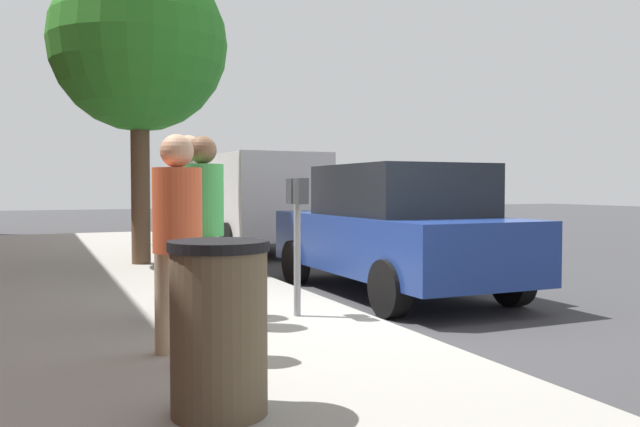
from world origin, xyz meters
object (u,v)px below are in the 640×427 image
Objects in this scene: pedestrian_at_meter at (203,213)px; parked_van_far at (247,197)px; traffic_signal at (147,139)px; street_tree at (139,45)px; parked_sedan_near at (395,229)px; pedestrian_bystander at (177,228)px; parking_meter at (297,217)px; trash_bin at (219,327)px; parking_officer at (189,209)px.

parked_van_far reaches higher than pedestrian_at_meter.
pedestrian_at_meter is at bearing 174.40° from traffic_signal.
parked_sedan_near is at bearing -143.16° from street_tree.
pedestrian_at_meter is 9.44m from traffic_signal.
parked_sedan_near is 0.84× the size of street_tree.
street_tree reaches higher than parked_sedan_near.
pedestrian_bystander is 4.48m from parked_sedan_near.
parking_meter is 1.40× the size of trash_bin.
street_tree reaches higher than parked_van_far.
parked_van_far is at bearing 107.36° from parking_officer.
pedestrian_bystander is (-1.11, 0.46, -0.06)m from pedestrian_at_meter.
street_tree is at bearing 91.04° from pedestrian_at_meter.
pedestrian_bystander is at bearing 128.10° from parked_sedan_near.
parked_sedan_near is (1.65, -3.05, -0.33)m from pedestrian_at_meter.
pedestrian_at_meter is 2.56m from trash_bin.
parking_officer is at bearing 96.21° from pedestrian_at_meter.
pedestrian_at_meter is at bearing 43.92° from pedestrian_bystander.
pedestrian_bystander is at bearing -1.29° from trash_bin.
parking_officer is 1.83× the size of trash_bin.
trash_bin is (-2.44, 0.49, -0.56)m from pedestrian_at_meter.
traffic_signal reaches higher than parking_officer.
parking_officer is 0.35× the size of street_tree.
pedestrian_at_meter is 0.34× the size of street_tree.
street_tree is (5.45, -0.21, 2.68)m from pedestrian_at_meter.
parked_sedan_near is at bearing -52.58° from parking_meter.
traffic_signal is 11.98m from trash_bin.
parked_sedan_near is at bearing 59.04° from parking_officer.
traffic_signal is at bearing 15.65° from parked_sedan_near.
street_tree is at bearing 136.50° from parked_van_far.
pedestrian_at_meter is 8.98m from parked_van_far.
traffic_signal reaches higher than parked_sedan_near.
traffic_signal reaches higher than pedestrian_at_meter.
parked_van_far reaches higher than parked_sedan_near.
pedestrian_bystander reaches higher than trash_bin.
trash_bin is at bearing 139.10° from parked_sedan_near.
parking_meter is 1.87m from pedestrian_bystander.
parking_meter is 0.32× the size of parked_sedan_near.
street_tree reaches higher than parking_meter.
traffic_signal is at bearing -6.82° from trash_bin.
pedestrian_bystander is 0.33× the size of parked_van_far.
parking_officer is at bearing -9.01° from trash_bin.
parking_meter is at bearing -179.51° from traffic_signal.
parking_officer is at bearing 158.81° from parked_van_far.
parking_officer is at bearing 177.27° from street_tree.
trash_bin is at bearing -114.72° from pedestrian_bystander.
parked_sedan_near is at bearing 14.68° from pedestrian_bystander.
pedestrian_bystander reaches higher than parking_meter.
parked_van_far is 2.66m from traffic_signal.
parked_van_far reaches higher than trash_bin.
parking_meter is 9.34m from traffic_signal.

